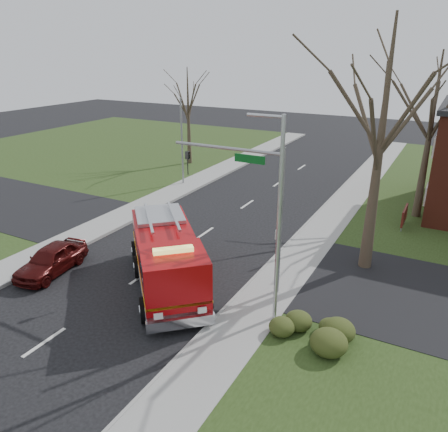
% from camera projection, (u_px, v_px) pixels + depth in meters
% --- Properties ---
extents(ground, '(120.00, 120.00, 0.00)m').
position_uv_depth(ground, '(143.00, 275.00, 21.62)').
color(ground, black).
rests_on(ground, ground).
extents(sidewalk_right, '(2.40, 80.00, 0.15)m').
position_uv_depth(sidewalk_right, '(257.00, 307.00, 18.84)').
color(sidewalk_right, gray).
rests_on(sidewalk_right, ground).
extents(sidewalk_left, '(2.40, 80.00, 0.15)m').
position_uv_depth(sidewalk_left, '(54.00, 249.00, 24.34)').
color(sidewalk_left, gray).
rests_on(sidewalk_left, ground).
extents(health_center_sign, '(0.12, 2.00, 1.40)m').
position_uv_depth(health_center_sign, '(404.00, 216.00, 26.92)').
color(health_center_sign, '#511712').
rests_on(health_center_sign, ground).
extents(hedge_corner, '(2.80, 2.00, 0.90)m').
position_uv_depth(hedge_corner, '(314.00, 328.00, 16.60)').
color(hedge_corner, '#273212').
rests_on(hedge_corner, lawn_right).
extents(bare_tree_near, '(6.00, 6.00, 12.00)m').
position_uv_depth(bare_tree_near, '(383.00, 122.00, 19.68)').
color(bare_tree_near, '#3A2F22').
rests_on(bare_tree_near, ground).
extents(bare_tree_far, '(5.25, 5.25, 10.50)m').
position_uv_depth(bare_tree_far, '(432.00, 119.00, 26.74)').
color(bare_tree_far, '#3A2F22').
rests_on(bare_tree_far, ground).
extents(bare_tree_left, '(4.50, 4.50, 9.00)m').
position_uv_depth(bare_tree_left, '(188.00, 106.00, 40.49)').
color(bare_tree_left, '#3A2F22').
rests_on(bare_tree_left, ground).
extents(traffic_signal_mast, '(5.29, 0.18, 6.80)m').
position_uv_depth(traffic_signal_mast, '(253.00, 192.00, 18.85)').
color(traffic_signal_mast, gray).
rests_on(traffic_signal_mast, ground).
extents(streetlight_pole, '(1.48, 0.16, 8.40)m').
position_uv_depth(streetlight_pole, '(278.00, 218.00, 16.41)').
color(streetlight_pole, '#B7BABF').
rests_on(streetlight_pole, ground).
extents(utility_pole_far, '(0.14, 0.14, 7.00)m').
position_uv_depth(utility_pole_far, '(182.00, 142.00, 34.88)').
color(utility_pole_far, gray).
rests_on(utility_pole_far, ground).
extents(fire_engine, '(7.22, 7.52, 3.14)m').
position_uv_depth(fire_engine, '(167.00, 260.00, 20.08)').
color(fire_engine, '#99070A').
rests_on(fire_engine, ground).
extents(parked_car_maroon, '(2.26, 4.37, 1.42)m').
position_uv_depth(parked_car_maroon, '(51.00, 259.00, 21.70)').
color(parked_car_maroon, '#3C0A09').
rests_on(parked_car_maroon, ground).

